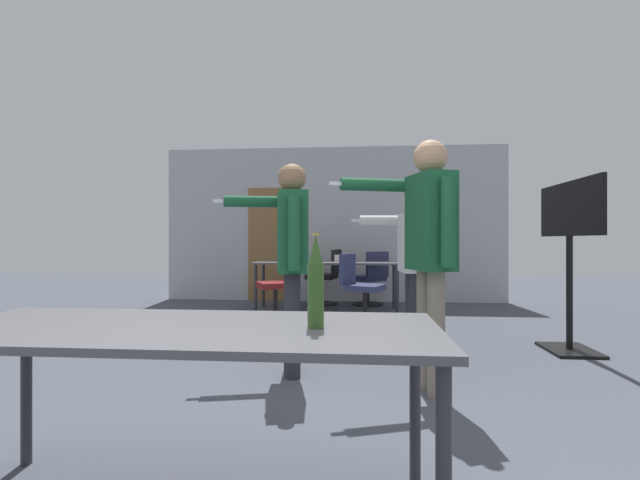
% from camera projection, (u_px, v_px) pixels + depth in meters
% --- Properties ---
extents(back_wall, '(6.12, 0.12, 2.78)m').
position_uv_depth(back_wall, '(332.00, 225.00, 7.73)').
color(back_wall, '#B2B5B7').
rests_on(back_wall, ground_plane).
extents(conference_table_near, '(2.00, 0.75, 0.76)m').
position_uv_depth(conference_table_near, '(187.00, 342.00, 1.70)').
color(conference_table_near, '#4C4C51').
rests_on(conference_table_near, ground_plane).
extents(conference_table_far, '(2.26, 0.68, 0.76)m').
position_uv_depth(conference_table_far, '(327.00, 266.00, 6.69)').
color(conference_table_far, '#4C4C51').
rests_on(conference_table_far, ground_plane).
extents(tv_screen, '(0.44, 1.20, 1.68)m').
position_uv_depth(tv_screen, '(570.00, 243.00, 4.21)').
color(tv_screen, black).
rests_on(tv_screen, ground_plane).
extents(person_center_tall, '(0.86, 0.59, 1.72)m').
position_uv_depth(person_center_tall, '(290.00, 246.00, 3.49)').
color(person_center_tall, '#28282D').
rests_on(person_center_tall, ground_plane).
extents(person_near_casual, '(0.91, 0.57, 1.82)m').
position_uv_depth(person_near_casual, '(428.00, 237.00, 3.08)').
color(person_near_casual, slate).
rests_on(person_near_casual, ground_plane).
extents(person_left_plaid, '(0.78, 0.66, 1.59)m').
position_uv_depth(person_left_plaid, '(412.00, 255.00, 4.38)').
color(person_left_plaid, '#28282D').
rests_on(person_left_plaid, ground_plane).
extents(office_chair_far_left, '(0.61, 0.56, 0.94)m').
position_uv_depth(office_chair_far_left, '(326.00, 279.00, 7.27)').
color(office_chair_far_left, black).
rests_on(office_chair_far_left, ground_plane).
extents(office_chair_mid_tucked, '(0.66, 0.63, 0.92)m').
position_uv_depth(office_chair_mid_tucked, '(280.00, 287.00, 6.09)').
color(office_chair_mid_tucked, black).
rests_on(office_chair_mid_tucked, ground_plane).
extents(office_chair_near_pushed, '(0.65, 0.61, 0.91)m').
position_uv_depth(office_chair_near_pushed, '(360.00, 289.00, 5.90)').
color(office_chair_near_pushed, black).
rests_on(office_chair_near_pushed, ground_plane).
extents(office_chair_far_right, '(0.67, 0.68, 0.91)m').
position_uv_depth(office_chair_far_right, '(370.00, 280.00, 7.17)').
color(office_chair_far_right, black).
rests_on(office_chair_far_right, ground_plane).
extents(beer_bottle, '(0.06, 0.06, 0.37)m').
position_uv_depth(beer_bottle, '(316.00, 283.00, 1.66)').
color(beer_bottle, '#2D511E').
rests_on(beer_bottle, conference_table_near).
extents(drink_cup, '(0.08, 0.08, 0.11)m').
position_uv_depth(drink_cup, '(337.00, 258.00, 6.74)').
color(drink_cup, silver).
rests_on(drink_cup, conference_table_far).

